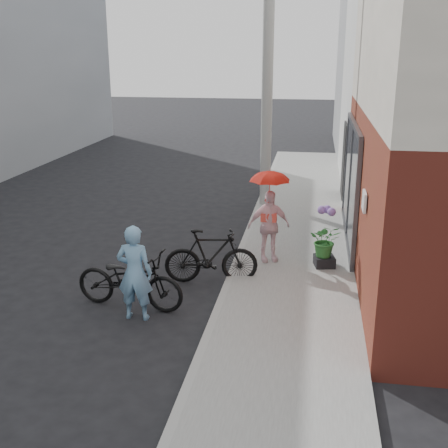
% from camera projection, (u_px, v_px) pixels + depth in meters
% --- Properties ---
extents(ground, '(80.00, 80.00, 0.00)m').
position_uv_depth(ground, '(168.00, 299.00, 9.59)').
color(ground, black).
rests_on(ground, ground).
extents(sidewalk, '(2.20, 24.00, 0.12)m').
position_uv_depth(sidewalk, '(296.00, 261.00, 11.13)').
color(sidewalk, gray).
rests_on(sidewalk, ground).
extents(curb, '(0.12, 24.00, 0.12)m').
position_uv_depth(curb, '(238.00, 258.00, 11.31)').
color(curb, '#9E9E99').
rests_on(curb, ground).
extents(east_building_far, '(8.00, 8.00, 7.00)m').
position_uv_depth(east_building_far, '(441.00, 64.00, 22.50)').
color(east_building_far, gray).
rests_on(east_building_far, ground).
extents(utility_pole, '(0.28, 0.28, 7.00)m').
position_uv_depth(utility_pole, '(268.00, 73.00, 14.02)').
color(utility_pole, '#9E9E99').
rests_on(utility_pole, ground).
extents(officer, '(0.56, 0.37, 1.54)m').
position_uv_depth(officer, '(135.00, 273.00, 8.69)').
color(officer, '#6D9EC2').
rests_on(officer, ground).
extents(bike_left, '(1.93, 0.89, 0.98)m').
position_uv_depth(bike_left, '(130.00, 280.00, 9.16)').
color(bike_left, black).
rests_on(bike_left, ground).
extents(bike_right, '(1.75, 0.76, 1.02)m').
position_uv_depth(bike_right, '(211.00, 256.00, 10.14)').
color(bike_right, black).
rests_on(bike_right, ground).
extents(kimono_woman, '(0.89, 0.61, 1.41)m').
position_uv_depth(kimono_woman, '(269.00, 226.00, 10.82)').
color(kimono_woman, '#F8D0D7').
rests_on(kimono_woman, sidewalk).
extents(parasol, '(0.75, 0.75, 0.66)m').
position_uv_depth(parasol, '(270.00, 174.00, 10.51)').
color(parasol, red).
rests_on(parasol, kimono_woman).
extents(planter, '(0.43, 0.43, 0.19)m').
position_uv_depth(planter, '(324.00, 261.00, 10.70)').
color(planter, black).
rests_on(planter, sidewalk).
extents(potted_plant, '(0.58, 0.50, 0.64)m').
position_uv_depth(potted_plant, '(325.00, 240.00, 10.57)').
color(potted_plant, '#2C6E2D').
rests_on(potted_plant, planter).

